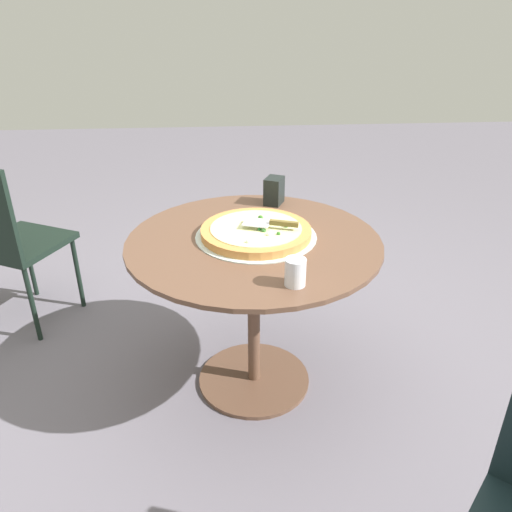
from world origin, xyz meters
The scene contains 7 objects.
ground_plane centered at (0.00, 0.00, 0.00)m, with size 10.00×10.00×0.00m, color slate.
patio_table centered at (0.00, 0.00, 0.53)m, with size 0.97×0.97×0.69m.
pizza_on_tray centered at (-0.03, 0.01, 0.71)m, with size 0.47×0.47×0.05m.
pizza_server centered at (-0.01, 0.07, 0.75)m, with size 0.11×0.21×0.02m.
drinking_cup centered at (0.35, 0.11, 0.74)m, with size 0.07×0.07×0.09m, color silver.
napkin_dispenser centered at (-0.37, 0.12, 0.75)m, with size 0.09×0.07×0.12m, color black.
patio_chair_near centered at (-0.53, -1.15, 0.50)m, with size 0.52×0.52×0.88m.
Camera 1 is at (1.72, -0.12, 1.50)m, focal length 35.22 mm.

